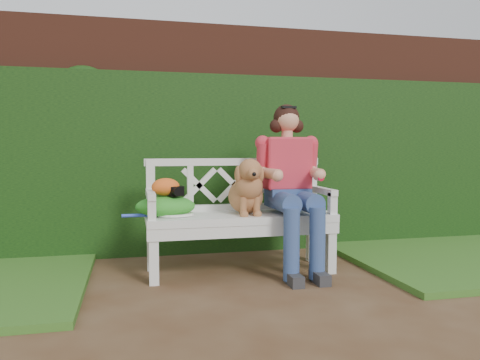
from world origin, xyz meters
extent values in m
plane|color=#492C17|center=(0.00, 0.00, 0.00)|extent=(60.00, 60.00, 0.00)
cube|color=brown|center=(0.00, 1.90, 1.10)|extent=(10.00, 0.30, 2.20)
cube|color=#224E12|center=(0.00, 1.68, 0.85)|extent=(10.00, 0.18, 1.70)
cube|color=black|center=(-0.44, 0.86, 0.67)|extent=(0.14, 0.12, 0.07)
ellipsoid|color=#E55B1B|center=(-0.52, 0.88, 0.71)|extent=(0.25, 0.21, 0.14)
camera|label=1|loc=(-0.77, -2.77, 1.01)|focal=35.00mm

